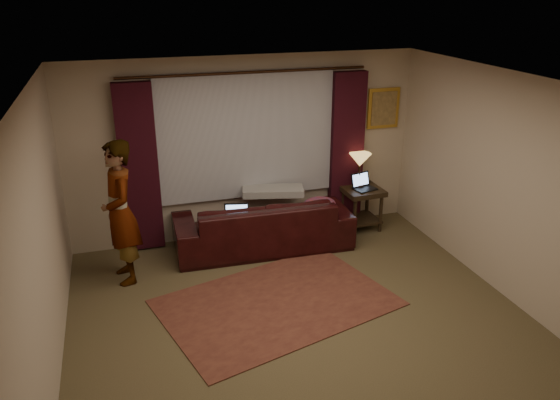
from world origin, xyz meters
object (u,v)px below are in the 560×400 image
at_px(tiffany_lamp, 359,170).
at_px(person, 120,213).
at_px(end_table, 361,208).
at_px(laptop_table, 365,182).
at_px(sofa, 263,215).
at_px(laptop_sofa, 237,216).

relative_size(tiffany_lamp, person, 0.29).
height_order(end_table, laptop_table, laptop_table).
distance_m(sofa, laptop_sofa, 0.48).
bearing_deg(tiffany_lamp, end_table, -67.25).
xyz_separation_m(end_table, person, (-3.47, -0.53, 0.58)).
height_order(sofa, end_table, sofa).
relative_size(end_table, laptop_table, 1.85).
height_order(tiffany_lamp, person, person).
bearing_deg(tiffany_lamp, laptop_table, -70.53).
xyz_separation_m(sofa, laptop_sofa, (-0.41, -0.20, 0.12)).
distance_m(end_table, tiffany_lamp, 0.59).
height_order(laptop_table, person, person).
bearing_deg(laptop_table, person, 173.17).
xyz_separation_m(sofa, laptop_table, (1.61, 0.12, 0.27)).
distance_m(tiffany_lamp, laptop_table, 0.20).
xyz_separation_m(laptop_sofa, person, (-1.46, -0.15, 0.29)).
relative_size(sofa, person, 1.36).
xyz_separation_m(tiffany_lamp, person, (-3.44, -0.61, -0.00)).
distance_m(laptop_sofa, tiffany_lamp, 2.05).
xyz_separation_m(end_table, tiffany_lamp, (-0.03, 0.07, 0.58)).
height_order(laptop_sofa, laptop_table, laptop_table).
bearing_deg(laptop_table, tiffany_lamp, 94.80).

